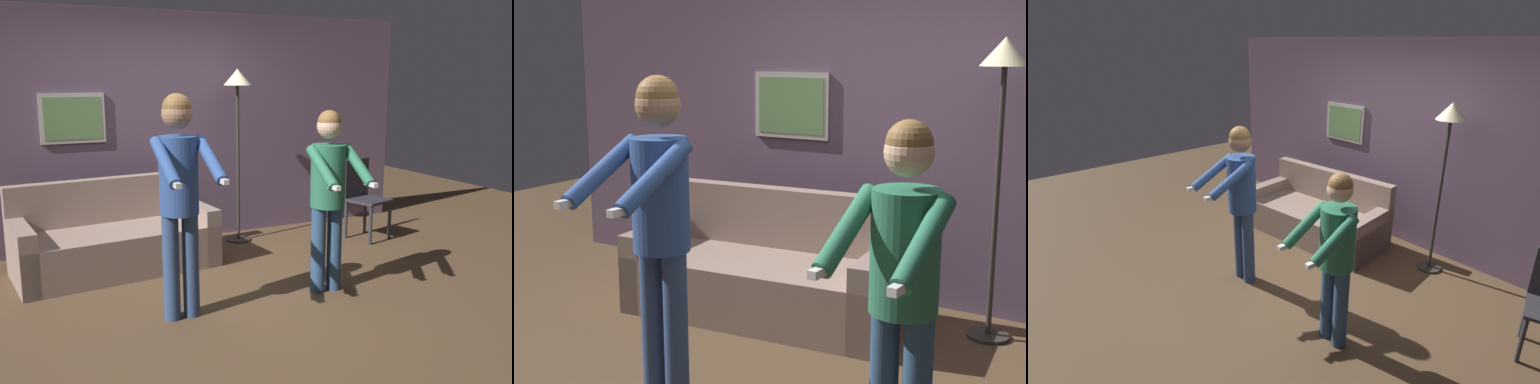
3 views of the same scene
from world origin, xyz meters
TOP-DOWN VIEW (x-y plane):
  - ground_plane at (0.00, 0.00)m, footprint 12.00×12.00m
  - back_wall_assembly at (-0.01, 1.91)m, footprint 6.40×0.09m
  - couch at (-0.70, 1.12)m, footprint 1.97×1.02m
  - torchiere_lamp at (0.81, 1.50)m, footprint 0.31×0.31m
  - person_standing_left at (-0.48, -0.30)m, footprint 0.43×0.69m
  - person_standing_right at (0.86, -0.29)m, footprint 0.46×0.64m
  - dining_chair_distant at (2.19, 1.00)m, footprint 0.52×0.52m

SIDE VIEW (x-z plane):
  - ground_plane at x=0.00m, z-range 0.00..0.00m
  - couch at x=-0.70m, z-range -0.16..0.71m
  - dining_chair_distant at x=2.19m, z-range 0.06..0.99m
  - person_standing_right at x=0.86m, z-range 0.15..1.76m
  - person_standing_left at x=-0.48m, z-range 0.19..1.96m
  - back_wall_assembly at x=-0.01m, z-range 0.00..2.60m
  - torchiere_lamp at x=0.81m, z-range 0.63..2.60m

